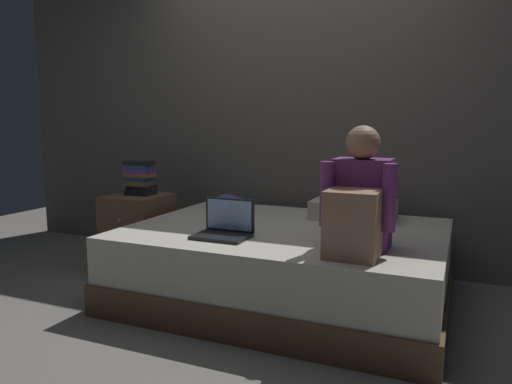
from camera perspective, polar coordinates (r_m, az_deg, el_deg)
name	(u,v)px	position (r m, az deg, el deg)	size (l,w,h in m)	color
ground_plane	(238,310)	(3.07, -2.12, -13.75)	(8.00, 8.00, 0.00)	gray
wall_back	(302,97)	(3.97, 5.42, 11.08)	(5.60, 0.10, 2.70)	#605B56
bed	(286,264)	(3.18, 3.51, -8.46)	(2.00, 1.50, 0.48)	brown
nightstand	(138,232)	(3.93, -13.71, -4.59)	(0.44, 0.46, 0.59)	brown
person_sitting	(359,204)	(2.56, 12.04, -1.40)	(0.39, 0.44, 0.66)	#75337A
laptop	(225,227)	(2.86, -3.72, -4.20)	(0.32, 0.23, 0.22)	black
pillow	(353,210)	(3.44, 11.43, -2.07)	(0.56, 0.36, 0.13)	beige
book_stack	(140,178)	(3.89, -13.55, 1.61)	(0.23, 0.17, 0.26)	black
clothes_pile	(231,203)	(3.72, -2.99, -1.28)	(0.28, 0.20, 0.12)	#8E3D47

